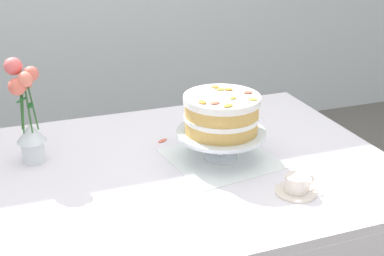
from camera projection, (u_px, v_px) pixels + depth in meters
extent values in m
cube|color=white|center=(173.00, 168.00, 1.59)|extent=(1.40, 1.00, 0.03)
cylinder|color=brown|center=(272.00, 180.00, 2.26)|extent=(0.06, 0.06, 0.71)
cube|color=white|center=(220.00, 158.00, 1.62)|extent=(0.37, 0.37, 0.00)
cylinder|color=silver|center=(220.00, 157.00, 1.61)|extent=(0.11, 0.11, 0.01)
cylinder|color=silver|center=(221.00, 145.00, 1.60)|extent=(0.03, 0.03, 0.07)
cylinder|color=silver|center=(221.00, 133.00, 1.58)|extent=(0.29, 0.29, 0.01)
cylinder|color=tan|center=(221.00, 125.00, 1.57)|extent=(0.23, 0.23, 0.04)
cylinder|color=white|center=(221.00, 117.00, 1.56)|extent=(0.24, 0.24, 0.01)
cylinder|color=tan|center=(222.00, 108.00, 1.55)|extent=(0.23, 0.23, 0.04)
cylinder|color=white|center=(222.00, 99.00, 1.53)|extent=(0.24, 0.24, 0.02)
ellipsoid|color=yellow|center=(253.00, 99.00, 1.49)|extent=(0.04, 0.03, 0.00)
ellipsoid|color=#E56B51|center=(248.00, 92.00, 1.55)|extent=(0.04, 0.03, 0.01)
ellipsoid|color=yellow|center=(220.00, 89.00, 1.58)|extent=(0.03, 0.02, 0.01)
ellipsoid|color=orange|center=(228.00, 89.00, 1.58)|extent=(0.04, 0.04, 0.01)
ellipsoid|color=orange|center=(215.00, 87.00, 1.60)|extent=(0.04, 0.04, 0.01)
ellipsoid|color=yellow|center=(233.00, 98.00, 1.50)|extent=(0.03, 0.03, 0.01)
ellipsoid|color=#E56B51|center=(215.00, 103.00, 1.46)|extent=(0.03, 0.02, 0.01)
ellipsoid|color=yellow|center=(228.00, 105.00, 1.44)|extent=(0.04, 0.03, 0.01)
ellipsoid|color=orange|center=(202.00, 102.00, 1.47)|extent=(0.03, 0.04, 0.01)
cylinder|color=silver|center=(33.00, 151.00, 1.59)|extent=(0.07, 0.07, 0.07)
cone|color=silver|center=(31.00, 133.00, 1.56)|extent=(0.09, 0.09, 0.06)
cylinder|color=#2D6028|center=(32.00, 102.00, 1.52)|extent=(0.02, 0.01, 0.19)
sphere|color=#E66857|center=(31.00, 74.00, 1.49)|extent=(0.05, 0.05, 0.05)
cylinder|color=#2D6028|center=(28.00, 106.00, 1.54)|extent=(0.01, 0.02, 0.15)
sphere|color=#EB7051|center=(25.00, 83.00, 1.52)|extent=(0.04, 0.04, 0.04)
cylinder|color=#2D6028|center=(21.00, 99.00, 1.52)|extent=(0.02, 0.01, 0.21)
sphere|color=#FC6766|center=(13.00, 66.00, 1.48)|extent=(0.05, 0.05, 0.05)
cylinder|color=#2D6028|center=(23.00, 109.00, 1.51)|extent=(0.02, 0.02, 0.15)
sphere|color=#EE6C59|center=(17.00, 87.00, 1.47)|extent=(0.05, 0.05, 0.05)
ellipsoid|color=#236B2D|center=(21.00, 100.00, 1.50)|extent=(0.04, 0.04, 0.02)
cylinder|color=#2D6028|center=(28.00, 106.00, 1.51)|extent=(0.01, 0.02, 0.18)
sphere|color=#F97D67|center=(25.00, 79.00, 1.47)|extent=(0.05, 0.05, 0.05)
ellipsoid|color=#236B2D|center=(30.00, 105.00, 1.51)|extent=(0.03, 0.05, 0.01)
cylinder|color=silver|center=(296.00, 192.00, 1.42)|extent=(0.12, 0.12, 0.01)
cylinder|color=silver|center=(296.00, 183.00, 1.40)|extent=(0.07, 0.07, 0.05)
torus|color=silver|center=(310.00, 180.00, 1.42)|extent=(0.03, 0.01, 0.03)
ellipsoid|color=#E56B51|center=(163.00, 141.00, 1.74)|extent=(0.04, 0.04, 0.01)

